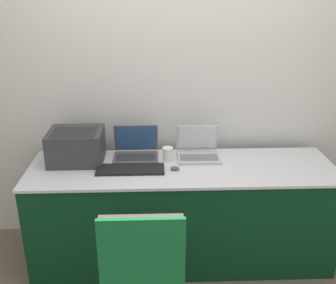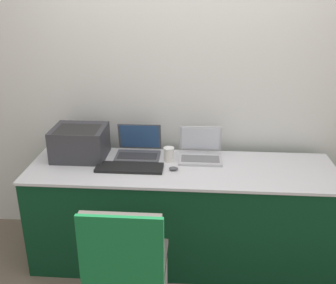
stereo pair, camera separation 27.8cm
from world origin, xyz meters
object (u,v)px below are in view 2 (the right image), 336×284
at_px(laptop_left, 138,149).
at_px(mouse, 173,169).
at_px(laptop_right, 200,152).
at_px(coffee_cup, 169,154).
at_px(printer, 80,142).
at_px(external_keyboard, 129,168).
at_px(chair, 126,262).

bearing_deg(laptop_left, mouse, -41.36).
height_order(laptop_left, laptop_right, same).
bearing_deg(laptop_right, coffee_cup, -162.61).
xyz_separation_m(printer, external_keyboard, (0.40, -0.18, -0.12)).
height_order(laptop_right, coffee_cup, laptop_right).
relative_size(laptop_left, chair, 0.35).
xyz_separation_m(printer, chair, (0.50, -0.96, -0.30)).
height_order(coffee_cup, mouse, coffee_cup).
bearing_deg(mouse, chair, -105.07).
bearing_deg(chair, external_keyboard, 97.42).
bearing_deg(chair, laptop_left, 93.99).
relative_size(laptop_left, external_keyboard, 0.70).
distance_m(external_keyboard, mouse, 0.31).
distance_m(laptop_right, chair, 1.12).
relative_size(printer, external_keyboard, 0.82).
bearing_deg(printer, mouse, -14.30).
bearing_deg(mouse, printer, 165.70).
bearing_deg(external_keyboard, chair, -82.58).
bearing_deg(coffee_cup, chair, -100.00).
bearing_deg(printer, laptop_right, 3.29).
height_order(printer, external_keyboard, printer).
distance_m(laptop_right, external_keyboard, 0.55).
relative_size(laptop_left, laptop_right, 1.05).
height_order(laptop_right, chair, laptop_right).
relative_size(laptop_right, chair, 0.33).
distance_m(printer, laptop_left, 0.44).
distance_m(printer, laptop_right, 0.91).
bearing_deg(laptop_left, printer, -171.14).
bearing_deg(coffee_cup, laptop_left, 159.69).
distance_m(printer, coffee_cup, 0.67).
bearing_deg(printer, laptop_left, 8.86).
bearing_deg(mouse, laptop_left, 138.64).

